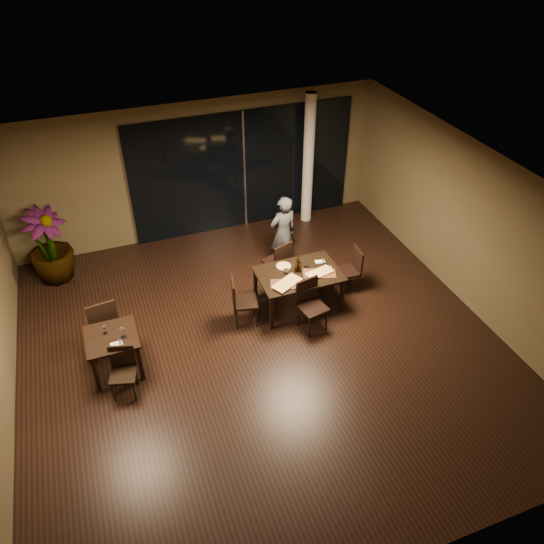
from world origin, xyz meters
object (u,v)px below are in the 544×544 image
at_px(diner, 283,233).
at_px(potted_plant, 49,246).
at_px(chair_side_far, 103,321).
at_px(chair_main_right, 352,267).
at_px(chair_main_far, 279,260).
at_px(main_table, 299,276).
at_px(bottle_a, 296,265).
at_px(bottle_b, 300,266).
at_px(bottle_c, 298,263).
at_px(chair_side_near, 123,368).
at_px(chair_main_near, 310,302).
at_px(side_table, 112,342).
at_px(chair_main_left, 240,299).

height_order(diner, potted_plant, diner).
bearing_deg(chair_side_far, chair_main_right, 172.34).
distance_m(chair_main_far, chair_main_right, 1.40).
relative_size(main_table, bottle_a, 5.13).
relative_size(potted_plant, bottle_a, 5.26).
height_order(potted_plant, bottle_b, potted_plant).
bearing_deg(chair_main_right, diner, -136.70).
xyz_separation_m(bottle_b, bottle_c, (-0.02, 0.05, 0.04)).
bearing_deg(bottle_b, bottle_c, 109.07).
relative_size(chair_side_near, bottle_b, 3.35).
relative_size(chair_main_near, potted_plant, 0.63).
bearing_deg(chair_main_right, bottle_a, -83.58).
xyz_separation_m(potted_plant, bottle_b, (4.26, -2.46, 0.11)).
distance_m(side_table, potted_plant, 3.10).
bearing_deg(chair_main_near, diner, 71.87).
height_order(chair_main_left, chair_side_far, chair_side_far).
bearing_deg(bottle_a, chair_main_right, 3.00).
xyz_separation_m(chair_main_far, potted_plant, (-4.15, 1.71, 0.24)).
bearing_deg(chair_main_left, chair_main_near, -102.56).
xyz_separation_m(chair_side_near, bottle_a, (3.30, 1.02, 0.42)).
bearing_deg(bottle_b, chair_main_far, 98.19).
bearing_deg(side_table, chair_main_left, 10.85).
distance_m(chair_side_far, potted_plant, 2.47).
xyz_separation_m(chair_main_right, potted_plant, (-5.39, 2.36, 0.27)).
bearing_deg(diner, chair_side_near, 23.42).
height_order(chair_main_right, diner, diner).
bearing_deg(diner, side_table, 17.22).
bearing_deg(potted_plant, diner, -15.26).
relative_size(chair_main_far, bottle_c, 2.84).
height_order(side_table, chair_main_far, chair_main_far).
bearing_deg(chair_main_left, bottle_c, -70.73).
relative_size(main_table, chair_main_left, 1.60).
bearing_deg(bottle_a, chair_main_left, -173.57).
bearing_deg(main_table, side_table, -171.63).
bearing_deg(side_table, bottle_a, 9.39).
distance_m(main_table, side_table, 3.44).
bearing_deg(main_table, chair_main_near, -92.41).
bearing_deg(chair_side_far, chair_main_left, 167.52).
xyz_separation_m(chair_main_left, bottle_c, (1.16, 0.15, 0.39)).
xyz_separation_m(diner, bottle_b, (-0.16, -1.25, 0.07)).
xyz_separation_m(chair_side_near, bottle_b, (3.35, 0.99, 0.40)).
bearing_deg(main_table, potted_plant, 149.56).
xyz_separation_m(chair_side_near, potted_plant, (-0.91, 3.45, 0.30)).
bearing_deg(bottle_c, chair_main_near, -93.29).
height_order(chair_main_near, chair_side_near, chair_main_near).
relative_size(side_table, bottle_a, 2.74).
bearing_deg(bottle_b, potted_plant, 150.01).
bearing_deg(chair_main_left, diner, -32.86).
bearing_deg(side_table, bottle_c, 9.62).
bearing_deg(main_table, bottle_a, 113.22).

